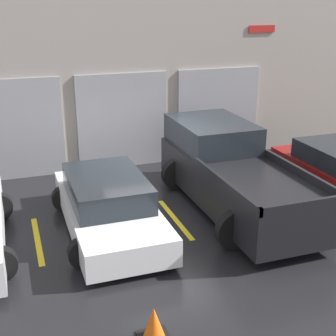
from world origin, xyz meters
TOP-DOWN VIEW (x-y plane):
  - ground_plane at (0.00, 0.00)m, footprint 28.00×28.00m
  - shophouse_building at (-0.01, 3.29)m, footprint 15.75×0.68m
  - pickup_truck at (1.56, -0.74)m, footprint 2.60×5.47m
  - sedan_white at (-1.56, -1.02)m, footprint 2.19×4.44m
  - parking_stripe_left at (-3.13, -1.06)m, footprint 0.12×2.20m
  - parking_stripe_centre at (-0.00, -1.06)m, footprint 0.12×2.20m
  - parking_stripe_right at (3.13, -1.06)m, footprint 0.12×2.20m
  - traffic_cone at (-1.71, -4.81)m, footprint 0.47×0.47m

SIDE VIEW (x-z plane):
  - ground_plane at x=0.00m, z-range 0.00..0.00m
  - parking_stripe_left at x=-3.13m, z-range 0.00..0.01m
  - parking_stripe_centre at x=0.00m, z-range 0.00..0.01m
  - parking_stripe_right at x=3.13m, z-range 0.00..0.01m
  - traffic_cone at x=-1.71m, z-range -0.02..0.53m
  - sedan_white at x=-1.56m, z-range -0.04..1.19m
  - pickup_truck at x=1.56m, z-range -0.06..1.82m
  - shophouse_building at x=-0.01m, z-range -0.04..5.08m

